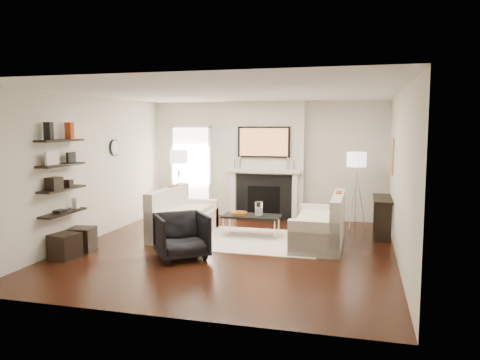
% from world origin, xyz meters
% --- Properties ---
extents(room_envelope, '(6.00, 6.00, 6.00)m').
position_xyz_m(room_envelope, '(0.00, 0.00, 1.35)').
color(room_envelope, black).
rests_on(room_envelope, ground).
extents(chimney_breast, '(1.80, 0.25, 2.70)m').
position_xyz_m(chimney_breast, '(0.00, 2.88, 1.35)').
color(chimney_breast, silver).
rests_on(chimney_breast, floor).
extents(fireplace_surround, '(1.30, 0.02, 1.04)m').
position_xyz_m(fireplace_surround, '(0.00, 2.74, 0.52)').
color(fireplace_surround, black).
rests_on(fireplace_surround, floor).
extents(firebox, '(0.75, 0.02, 0.65)m').
position_xyz_m(firebox, '(0.00, 2.73, 0.45)').
color(firebox, black).
rests_on(firebox, floor).
extents(mantel_pilaster_l, '(0.12, 0.08, 1.10)m').
position_xyz_m(mantel_pilaster_l, '(-0.72, 2.71, 0.55)').
color(mantel_pilaster_l, white).
rests_on(mantel_pilaster_l, floor).
extents(mantel_pilaster_r, '(0.12, 0.08, 1.10)m').
position_xyz_m(mantel_pilaster_r, '(0.72, 2.71, 0.55)').
color(mantel_pilaster_r, white).
rests_on(mantel_pilaster_r, floor).
extents(mantel_shelf, '(1.70, 0.18, 0.07)m').
position_xyz_m(mantel_shelf, '(0.00, 2.69, 1.12)').
color(mantel_shelf, white).
rests_on(mantel_shelf, chimney_breast).
extents(tv_body, '(1.20, 0.06, 0.70)m').
position_xyz_m(tv_body, '(0.00, 2.71, 1.78)').
color(tv_body, black).
rests_on(tv_body, chimney_breast).
extents(tv_screen, '(1.10, 0.00, 0.62)m').
position_xyz_m(tv_screen, '(0.00, 2.68, 1.78)').
color(tv_screen, '#BF723F').
rests_on(tv_screen, tv_body).
extents(candlestick_l_tall, '(0.04, 0.04, 0.30)m').
position_xyz_m(candlestick_l_tall, '(-0.55, 2.70, 1.30)').
color(candlestick_l_tall, silver).
rests_on(candlestick_l_tall, mantel_shelf).
extents(candlestick_l_short, '(0.04, 0.04, 0.24)m').
position_xyz_m(candlestick_l_short, '(-0.68, 2.70, 1.27)').
color(candlestick_l_short, silver).
rests_on(candlestick_l_short, mantel_shelf).
extents(candlestick_r_tall, '(0.04, 0.04, 0.30)m').
position_xyz_m(candlestick_r_tall, '(0.55, 2.70, 1.30)').
color(candlestick_r_tall, silver).
rests_on(candlestick_r_tall, mantel_shelf).
extents(candlestick_r_short, '(0.04, 0.04, 0.24)m').
position_xyz_m(candlestick_r_short, '(0.68, 2.70, 1.27)').
color(candlestick_r_short, silver).
rests_on(candlestick_r_short, mantel_shelf).
extents(hallway_panel, '(0.90, 0.02, 2.10)m').
position_xyz_m(hallway_panel, '(-1.85, 2.98, 1.05)').
color(hallway_panel, white).
rests_on(hallway_panel, floor).
extents(door_trim_l, '(0.06, 0.06, 2.16)m').
position_xyz_m(door_trim_l, '(-2.33, 2.96, 1.05)').
color(door_trim_l, white).
rests_on(door_trim_l, floor).
extents(door_trim_r, '(0.06, 0.06, 2.16)m').
position_xyz_m(door_trim_r, '(-1.37, 2.96, 1.05)').
color(door_trim_r, white).
rests_on(door_trim_r, floor).
extents(door_trim_top, '(1.02, 0.06, 0.06)m').
position_xyz_m(door_trim_top, '(-1.85, 2.96, 2.13)').
color(door_trim_top, white).
rests_on(door_trim_top, wall_back).
extents(rug, '(2.60, 2.00, 0.01)m').
position_xyz_m(rug, '(0.19, 0.73, 0.01)').
color(rug, beige).
rests_on(rug, floor).
extents(loveseat_left_base, '(0.85, 1.80, 0.42)m').
position_xyz_m(loveseat_left_base, '(-1.18, 0.77, 0.21)').
color(loveseat_left_base, silver).
rests_on(loveseat_left_base, floor).
extents(loveseat_left_back, '(0.18, 1.80, 0.80)m').
position_xyz_m(loveseat_left_back, '(-1.51, 0.77, 0.53)').
color(loveseat_left_back, silver).
rests_on(loveseat_left_back, floor).
extents(loveseat_left_arm_n, '(0.85, 0.18, 0.60)m').
position_xyz_m(loveseat_left_arm_n, '(-1.18, -0.04, 0.30)').
color(loveseat_left_arm_n, silver).
rests_on(loveseat_left_arm_n, floor).
extents(loveseat_left_arm_s, '(0.85, 0.18, 0.60)m').
position_xyz_m(loveseat_left_arm_s, '(-1.18, 1.58, 0.30)').
color(loveseat_left_arm_s, silver).
rests_on(loveseat_left_arm_s, floor).
extents(loveseat_left_cushion, '(0.63, 1.44, 0.10)m').
position_xyz_m(loveseat_left_cushion, '(-1.13, 0.77, 0.47)').
color(loveseat_left_cushion, silver).
rests_on(loveseat_left_cushion, loveseat_left_base).
extents(pillow_left_orange, '(0.10, 0.42, 0.42)m').
position_xyz_m(pillow_left_orange, '(-1.51, 1.07, 0.73)').
color(pillow_left_orange, '#9F3813').
rests_on(pillow_left_orange, loveseat_left_cushion).
extents(pillow_left_charcoal, '(0.10, 0.40, 0.40)m').
position_xyz_m(pillow_left_charcoal, '(-1.51, 0.47, 0.72)').
color(pillow_left_charcoal, black).
rests_on(pillow_left_charcoal, loveseat_left_cushion).
extents(loveseat_right_base, '(0.85, 1.80, 0.42)m').
position_xyz_m(loveseat_right_base, '(1.44, 0.70, 0.21)').
color(loveseat_right_base, silver).
rests_on(loveseat_right_base, floor).
extents(loveseat_right_back, '(0.18, 1.80, 0.80)m').
position_xyz_m(loveseat_right_back, '(1.77, 0.70, 0.53)').
color(loveseat_right_back, silver).
rests_on(loveseat_right_back, floor).
extents(loveseat_right_arm_n, '(0.85, 0.18, 0.60)m').
position_xyz_m(loveseat_right_arm_n, '(1.44, -0.11, 0.30)').
color(loveseat_right_arm_n, silver).
rests_on(loveseat_right_arm_n, floor).
extents(loveseat_right_arm_s, '(0.85, 0.18, 0.60)m').
position_xyz_m(loveseat_right_arm_s, '(1.44, 1.51, 0.30)').
color(loveseat_right_arm_s, silver).
rests_on(loveseat_right_arm_s, floor).
extents(loveseat_right_cushion, '(0.63, 1.44, 0.10)m').
position_xyz_m(loveseat_right_cushion, '(1.39, 0.70, 0.47)').
color(loveseat_right_cushion, silver).
rests_on(loveseat_right_cushion, loveseat_right_base).
extents(pillow_right_orange, '(0.10, 0.42, 0.42)m').
position_xyz_m(pillow_right_orange, '(1.77, 1.00, 0.73)').
color(pillow_right_orange, '#9F3813').
rests_on(pillow_right_orange, loveseat_right_cushion).
extents(pillow_right_charcoal, '(0.10, 0.40, 0.40)m').
position_xyz_m(pillow_right_charcoal, '(1.77, 0.40, 0.72)').
color(pillow_right_charcoal, black).
rests_on(pillow_right_charcoal, loveseat_right_cushion).
extents(coffee_table, '(1.10, 0.55, 0.04)m').
position_xyz_m(coffee_table, '(0.11, 1.03, 0.40)').
color(coffee_table, black).
rests_on(coffee_table, floor).
extents(coffee_leg_nw, '(0.02, 0.02, 0.38)m').
position_xyz_m(coffee_leg_nw, '(-0.39, 0.81, 0.19)').
color(coffee_leg_nw, silver).
rests_on(coffee_leg_nw, floor).
extents(coffee_leg_ne, '(0.02, 0.02, 0.38)m').
position_xyz_m(coffee_leg_ne, '(0.61, 0.81, 0.19)').
color(coffee_leg_ne, silver).
rests_on(coffee_leg_ne, floor).
extents(coffee_leg_sw, '(0.02, 0.02, 0.38)m').
position_xyz_m(coffee_leg_sw, '(-0.39, 1.25, 0.19)').
color(coffee_leg_sw, silver).
rests_on(coffee_leg_sw, floor).
extents(coffee_leg_se, '(0.02, 0.02, 0.38)m').
position_xyz_m(coffee_leg_se, '(0.61, 1.25, 0.19)').
color(coffee_leg_se, silver).
rests_on(coffee_leg_se, floor).
extents(hurricane_glass, '(0.15, 0.15, 0.26)m').
position_xyz_m(hurricane_glass, '(0.26, 1.03, 0.56)').
color(hurricane_glass, white).
rests_on(hurricane_glass, coffee_table).
extents(hurricane_candle, '(0.10, 0.10, 0.16)m').
position_xyz_m(hurricane_candle, '(0.26, 1.03, 0.50)').
color(hurricane_candle, white).
rests_on(hurricane_candle, coffee_table).
extents(copper_bowl, '(0.33, 0.33, 0.05)m').
position_xyz_m(copper_bowl, '(-0.14, 1.03, 0.45)').
color(copper_bowl, orange).
rests_on(copper_bowl, coffee_table).
extents(armchair, '(1.06, 1.05, 0.80)m').
position_xyz_m(armchair, '(-0.63, -0.72, 0.40)').
color(armchair, black).
rests_on(armchair, floor).
extents(lamp_left_post, '(0.02, 0.02, 1.20)m').
position_xyz_m(lamp_left_post, '(-1.85, 2.19, 0.60)').
color(lamp_left_post, silver).
rests_on(lamp_left_post, floor).
extents(lamp_left_shade, '(0.40, 0.40, 0.30)m').
position_xyz_m(lamp_left_shade, '(-1.85, 2.19, 1.45)').
color(lamp_left_shade, white).
rests_on(lamp_left_shade, lamp_left_post).
extents(lamp_left_leg_a, '(0.25, 0.02, 1.23)m').
position_xyz_m(lamp_left_leg_a, '(-1.74, 2.19, 0.60)').
color(lamp_left_leg_a, silver).
rests_on(lamp_left_leg_a, floor).
extents(lamp_left_leg_b, '(0.14, 0.22, 1.23)m').
position_xyz_m(lamp_left_leg_b, '(-1.91, 2.28, 0.60)').
color(lamp_left_leg_b, silver).
rests_on(lamp_left_leg_b, floor).
extents(lamp_left_leg_c, '(0.14, 0.22, 1.23)m').
position_xyz_m(lamp_left_leg_c, '(-1.91, 2.09, 0.60)').
color(lamp_left_leg_c, silver).
rests_on(lamp_left_leg_c, floor).
extents(lamp_right_post, '(0.02, 0.02, 1.20)m').
position_xyz_m(lamp_right_post, '(2.05, 2.32, 0.60)').
color(lamp_right_post, silver).
rests_on(lamp_right_post, floor).
extents(lamp_right_shade, '(0.40, 0.40, 0.30)m').
position_xyz_m(lamp_right_shade, '(2.05, 2.32, 1.45)').
color(lamp_right_shade, white).
rests_on(lamp_right_shade, lamp_right_post).
extents(lamp_right_leg_a, '(0.25, 0.02, 1.23)m').
position_xyz_m(lamp_right_leg_a, '(2.16, 2.32, 0.60)').
color(lamp_right_leg_a, silver).
rests_on(lamp_right_leg_a, floor).
extents(lamp_right_leg_b, '(0.14, 0.22, 1.23)m').
position_xyz_m(lamp_right_leg_b, '(2.00, 2.42, 0.60)').
color(lamp_right_leg_b, silver).
rests_on(lamp_right_leg_b, floor).
extents(lamp_right_leg_c, '(0.14, 0.22, 1.23)m').
position_xyz_m(lamp_right_leg_c, '(1.99, 2.23, 0.60)').
color(lamp_right_leg_c, silver).
rests_on(lamp_right_leg_c, floor).
extents(console_top, '(0.35, 1.20, 0.04)m').
position_xyz_m(console_top, '(2.57, 1.77, 0.73)').
color(console_top, black).
rests_on(console_top, floor).
extents(console_leg_n, '(0.30, 0.04, 0.71)m').
position_xyz_m(console_leg_n, '(2.57, 1.22, 0.35)').
color(console_leg_n, black).
rests_on(console_leg_n, floor).
extents(console_leg_s, '(0.30, 0.04, 0.71)m').
position_xyz_m(console_leg_s, '(2.57, 2.32, 0.35)').
color(console_leg_s, black).
rests_on(console_leg_s, floor).
extents(wall_art, '(0.03, 0.70, 0.70)m').
position_xyz_m(wall_art, '(2.73, 2.05, 1.55)').
color(wall_art, tan).
rests_on(wall_art, wall_right).
extents(shelf_bottom, '(0.25, 1.00, 0.03)m').
position_xyz_m(shelf_bottom, '(-2.62, -1.00, 0.70)').
color(shelf_bottom, black).
rests_on(shelf_bottom, wall_left).
extents(shelf_lower, '(0.25, 1.00, 0.04)m').
position_xyz_m(shelf_lower, '(-2.62, -1.00, 1.10)').
color(shelf_lower, black).
rests_on(shelf_lower, wall_left).
extents(shelf_upper, '(0.25, 1.00, 0.04)m').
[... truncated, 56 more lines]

